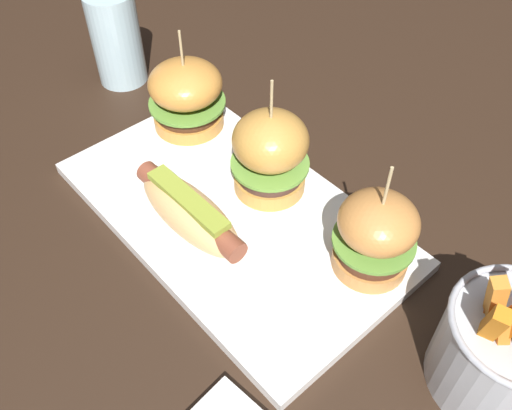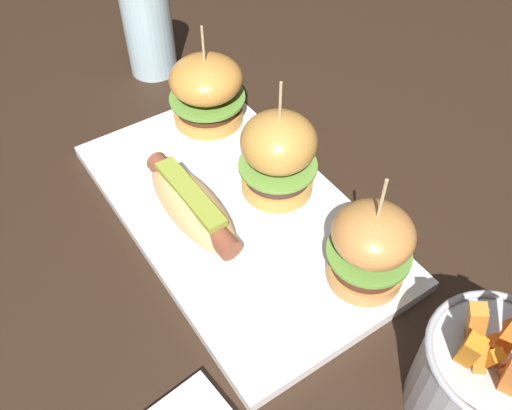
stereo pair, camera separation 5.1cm
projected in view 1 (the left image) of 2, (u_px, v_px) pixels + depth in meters
name	position (u px, v px, depth m)	size (l,w,h in m)	color
ground_plane	(233.00, 218.00, 0.63)	(3.00, 3.00, 0.00)	black
platter_main	(233.00, 214.00, 0.62)	(0.40, 0.23, 0.01)	white
hot_dog	(189.00, 211.00, 0.59)	(0.16, 0.05, 0.05)	#E0AD6C
slider_left	(186.00, 95.00, 0.69)	(0.10, 0.10, 0.13)	#CB8539
slider_center	(272.00, 154.00, 0.60)	(0.09, 0.09, 0.15)	#C58B3D
slider_right	(375.00, 235.00, 0.53)	(0.08, 0.08, 0.14)	#C17E3F
fries_bucket	(506.00, 350.00, 0.46)	(0.12, 0.12, 0.15)	#B7BABF
water_glass	(116.00, 38.00, 0.77)	(0.07, 0.07, 0.13)	silver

